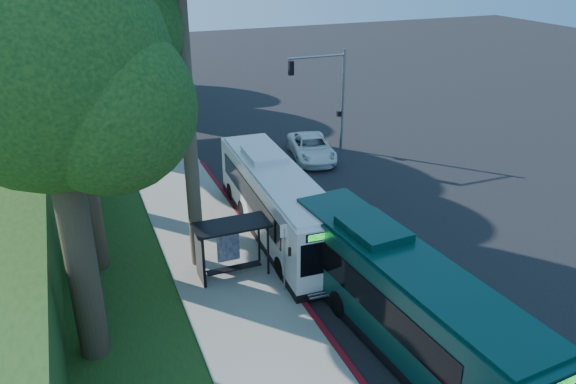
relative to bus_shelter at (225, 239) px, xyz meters
name	(u,v)px	position (x,y,z in m)	size (l,w,h in m)	color
ground	(345,220)	(7.26, 2.86, -1.81)	(140.00, 140.00, 0.00)	black
sidewalk	(210,244)	(-0.04, 2.86, -1.75)	(4.50, 70.00, 0.12)	gray
red_curb	(285,277)	(2.26, -1.14, -1.74)	(0.25, 30.00, 0.13)	maroon
grass_verge	(79,221)	(-5.74, 7.86, -1.78)	(8.00, 70.00, 0.06)	#234719
bus_shelter	(225,239)	(0.00, 0.00, 0.00)	(3.20, 1.51, 2.55)	black
stop_sign_pole	(284,249)	(1.86, -2.14, 0.28)	(0.35, 0.06, 3.17)	gray
traffic_signal_pole	(330,89)	(11.04, 12.86, 2.62)	(4.10, 0.30, 7.00)	gray
tree_0	(58,6)	(-5.14, 2.84, 9.40)	(8.40, 8.00, 15.70)	#382B1E
tree_6	(53,82)	(-5.65, -3.16, 7.90)	(7.56, 7.20, 13.74)	#382B1E
white_bus	(277,200)	(3.46, 2.92, -0.02)	(3.07, 12.36, 3.66)	white
teal_bus	(401,296)	(4.65, -6.44, 0.04)	(3.62, 12.85, 3.78)	#09322D
pickup	(311,148)	(9.36, 11.93, -1.03)	(2.57, 5.57, 1.55)	white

